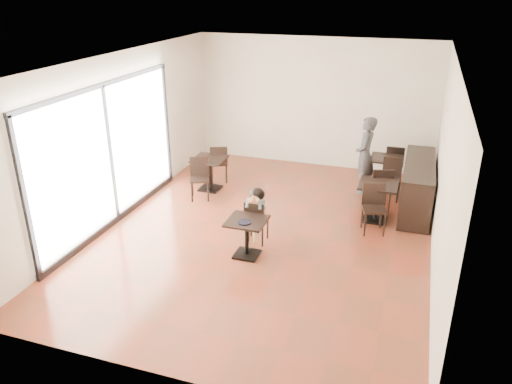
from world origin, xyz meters
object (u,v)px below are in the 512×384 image
at_px(chair_left_b, 200,179).
at_px(child_table, 247,238).
at_px(chair_mid_b, 374,210).
at_px(chair_mid_a, 380,188).
at_px(chair_left_a, 219,163).
at_px(child_chair, 257,221).
at_px(child, 257,215).
at_px(cafe_table_mid, 377,202).
at_px(adult_patron, 365,155).
at_px(chair_back_a, 394,163).
at_px(cafe_table_back, 385,173).
at_px(chair_back_b, 391,180).
at_px(cafe_table_left, 210,174).

bearing_deg(chair_left_b, child_table, -71.32).
xyz_separation_m(chair_mid_b, chair_left_b, (-3.76, 0.42, -0.02)).
xyz_separation_m(chair_mid_a, chair_left_a, (-3.76, 0.42, -0.02)).
distance_m(child_chair, child, 0.11).
height_order(cafe_table_mid, chair_left_b, chair_left_b).
distance_m(child_chair, chair_mid_a, 2.91).
bearing_deg(child_chair, adult_patron, -117.25).
bearing_deg(chair_back_a, chair_mid_b, 85.34).
distance_m(cafe_table_back, chair_left_a, 3.85).
bearing_deg(chair_left_b, chair_mid_a, -12.84).
height_order(cafe_table_mid, chair_mid_a, chair_mid_a).
xyz_separation_m(child_table, chair_mid_b, (1.98, 1.58, 0.13)).
relative_size(cafe_table_mid, chair_left_a, 0.87).
bearing_deg(chair_left_b, child_chair, -62.16).
xyz_separation_m(child, chair_back_b, (2.15, 2.73, -0.07)).
bearing_deg(chair_back_a, child_table, 62.75).
distance_m(child_table, chair_left_b, 2.68).
bearing_deg(chair_mid_a, cafe_table_mid, 74.21).
bearing_deg(chair_mid_a, cafe_table_left, -13.83).
height_order(adult_patron, chair_mid_b, adult_patron).
xyz_separation_m(chair_mid_a, chair_mid_b, (0.00, -1.10, 0.00)).
height_order(adult_patron, cafe_table_back, adult_patron).
bearing_deg(chair_mid_b, child, -168.28).
bearing_deg(chair_left_a, chair_back_a, 174.94).
xyz_separation_m(child_table, cafe_table_back, (2.00, 3.83, 0.03)).
relative_size(cafe_table_left, chair_left_a, 0.83).
relative_size(chair_mid_b, chair_left_a, 1.04).
relative_size(adult_patron, cafe_table_mid, 2.20).
relative_size(adult_patron, chair_mid_b, 1.83).
bearing_deg(child_chair, chair_back_a, -119.30).
bearing_deg(chair_left_b, chair_back_b, -5.06).
bearing_deg(chair_back_b, child_chair, -129.33).
bearing_deg(chair_back_b, chair_left_b, -163.10).
bearing_deg(cafe_table_mid, chair_left_b, -178.04).
relative_size(cafe_table_back, chair_mid_b, 0.80).
bearing_deg(cafe_table_back, chair_back_b, -74.51).
relative_size(cafe_table_left, chair_mid_a, 0.80).
distance_m(child, cafe_table_mid, 2.53).
bearing_deg(chair_back_b, cafe_table_mid, -99.69).
distance_m(cafe_table_back, chair_mid_b, 2.25).
distance_m(adult_patron, cafe_table_back, 0.73).
xyz_separation_m(child_chair, cafe_table_mid, (1.98, 1.58, -0.02)).
height_order(chair_mid_b, chair_left_b, chair_mid_b).
bearing_deg(chair_mid_b, chair_left_a, 142.19).
relative_size(child_table, chair_back_a, 0.76).
distance_m(chair_mid_a, chair_mid_b, 1.10).
bearing_deg(adult_patron, chair_back_b, 66.76).
bearing_deg(chair_left_b, chair_back_a, 8.09).
bearing_deg(child_chair, chair_mid_a, -132.87).
distance_m(child_chair, chair_left_a, 3.11).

